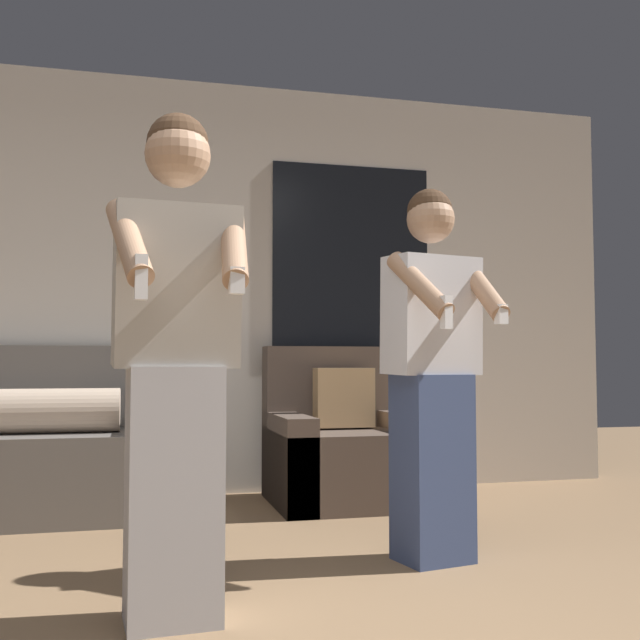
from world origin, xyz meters
TOP-DOWN VIEW (x-y plane):
  - wall_back at (0.02, 3.14)m, footprint 6.03×0.07m
  - couch at (-0.84, 2.68)m, footprint 1.70×0.86m
  - armchair at (0.95, 2.65)m, footprint 0.90×0.83m
  - person_left at (-0.17, 0.73)m, footprint 0.46×0.49m
  - person_right at (0.94, 1.24)m, footprint 0.46×0.51m

SIDE VIEW (x-z plane):
  - armchair at x=0.95m, z-range -0.16..0.79m
  - couch at x=-0.84m, z-range -0.14..0.81m
  - person_right at x=0.94m, z-range 0.01..1.61m
  - person_left at x=-0.17m, z-range 0.02..1.69m
  - wall_back at x=0.02m, z-range 0.00..2.70m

